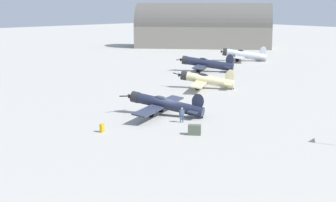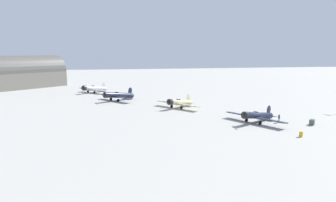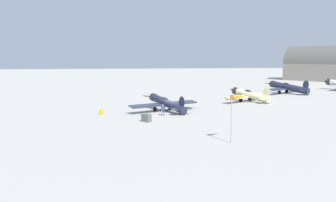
# 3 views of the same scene
# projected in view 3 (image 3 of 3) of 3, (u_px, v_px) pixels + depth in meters

# --- Properties ---
(ground_plane) EXTENTS (400.00, 400.00, 0.00)m
(ground_plane) POSITION_uv_depth(u_px,v_px,m) (168.00, 112.00, 62.50)
(ground_plane) COLOR #A8A59E
(airplane_foreground) EXTENTS (12.11, 9.21, 3.02)m
(airplane_foreground) POSITION_uv_depth(u_px,v_px,m) (166.00, 103.00, 62.74)
(airplane_foreground) COLOR #1E2338
(airplane_foreground) RESTS_ON ground_plane
(airplane_mid_apron) EXTENTS (11.39, 9.23, 3.20)m
(airplane_mid_apron) POSITION_uv_depth(u_px,v_px,m) (249.00, 95.00, 75.81)
(airplane_mid_apron) COLOR beige
(airplane_mid_apron) RESTS_ON ground_plane
(airplane_far_line) EXTENTS (11.26, 9.84, 3.52)m
(airplane_far_line) POSITION_uv_depth(u_px,v_px,m) (288.00, 87.00, 91.66)
(airplane_far_line) COLOR #1E2338
(airplane_far_line) RESTS_ON ground_plane
(ground_crew_mechanic) EXTENTS (0.64, 0.37, 1.72)m
(ground_crew_mechanic) POSITION_uv_depth(u_px,v_px,m) (163.00, 109.00, 58.49)
(ground_crew_mechanic) COLOR #384766
(ground_crew_mechanic) RESTS_ON ground_plane
(equipment_crate) EXTENTS (1.45, 1.50, 1.06)m
(equipment_crate) POSITION_uv_depth(u_px,v_px,m) (146.00, 118.00, 53.18)
(equipment_crate) COLOR #4C5647
(equipment_crate) RESTS_ON ground_plane
(fuel_drum) EXTENTS (0.60, 0.60, 0.89)m
(fuel_drum) POSITION_uv_depth(u_px,v_px,m) (102.00, 112.00, 59.50)
(fuel_drum) COLOR gold
(fuel_drum) RESTS_ON ground_plane
(windsock_mast) EXTENTS (1.93, 1.31, 5.16)m
(windsock_mast) POSITION_uv_depth(u_px,v_px,m) (238.00, 99.00, 40.31)
(windsock_mast) COLOR gray
(windsock_mast) RESTS_ON ground_plane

